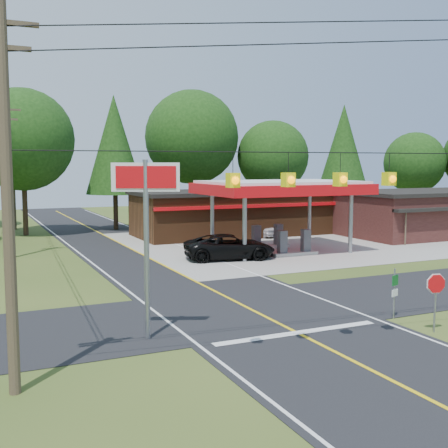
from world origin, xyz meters
name	(u,v)px	position (x,y,z in m)	size (l,w,h in m)	color
ground	(251,310)	(0.00, 0.00, 0.00)	(120.00, 120.00, 0.00)	#354C1A
main_highway	(251,310)	(0.00, 0.00, 0.01)	(8.00, 120.00, 0.02)	black
cross_road	(251,309)	(0.00, 0.00, 0.01)	(70.00, 7.00, 0.02)	black
lane_center_yellow	(251,309)	(0.00, 0.00, 0.03)	(0.15, 110.00, 0.00)	yellow
gas_canopy	(281,190)	(9.00, 13.00, 4.27)	(10.60, 7.40, 4.88)	gray
convenience_store	(231,212)	(10.00, 22.98, 1.92)	(16.40, 7.55, 3.80)	#4F2C16
utility_pole_near_left	(7,194)	(-9.50, -5.00, 5.20)	(1.80, 0.30, 10.00)	#473828
utility_pole_far_left	(8,177)	(-8.00, 18.00, 5.20)	(1.80, 0.30, 10.00)	#473828
utility_pole_north	(13,178)	(-6.50, 35.00, 4.75)	(0.30, 0.30, 9.50)	#473828
overhead_beacons	(315,155)	(-1.00, -6.00, 6.21)	(17.04, 2.04, 1.03)	black
treeline_backdrop	(121,145)	(0.82, 24.01, 7.49)	(70.27, 51.59, 13.30)	#332316
suv_car	(230,247)	(4.50, 11.61, 0.79)	(5.72, 5.72, 1.59)	black
sedan_car	(263,228)	(12.00, 21.00, 0.72)	(4.24, 4.24, 1.44)	silver
big_stop_sign	(146,209)	(-5.00, -2.01, 4.47)	(2.12, 0.96, 6.11)	gray
octagonal_stop_sign	(436,289)	(4.50, -5.52, 1.58)	(0.74, 0.22, 2.14)	gray
route_sign_post	(395,289)	(4.42, -3.52, 1.17)	(0.39, 0.16, 1.97)	gray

